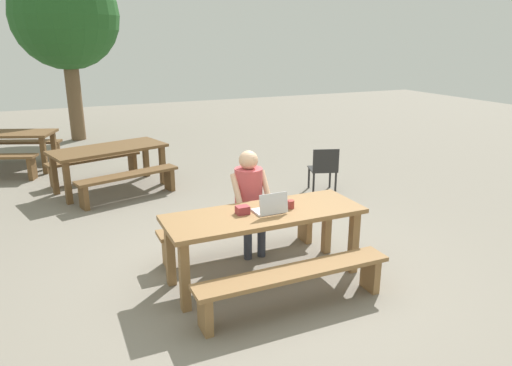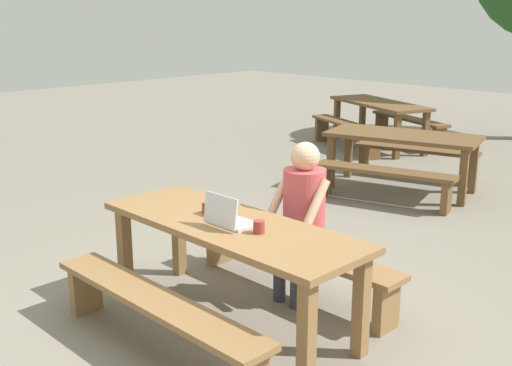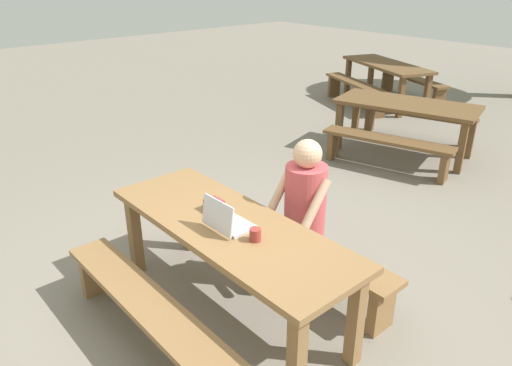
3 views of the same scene
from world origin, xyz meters
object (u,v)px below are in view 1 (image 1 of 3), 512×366
Objects in this scene: coffee_mug at (291,204)px; picnic_table_front at (264,222)px; picnic_table_rear at (109,153)px; picnic_table_mid at (0,138)px; small_pouch at (243,210)px; person_seated at (250,195)px; plastic_chair at (324,169)px; laptop at (270,208)px; tree_left at (65,17)px.

picnic_table_front is at bearing 177.30° from coffee_mug.
picnic_table_mid is at bearing 114.59° from picnic_table_rear.
picnic_table_mid is at bearing 113.56° from small_pouch.
person_seated is 1.63× the size of plastic_chair.
coffee_mug is (0.31, -0.01, 0.16)m from picnic_table_front.
laptop is 2.41× the size of small_pouch.
picnic_table_mid is 2.77m from picnic_table_rear.
coffee_mug is at bearing -41.07° from picnic_table_mid.
small_pouch is at bearing -93.66° from picnic_table_rear.
plastic_chair is 0.36× the size of picnic_table_mid.
small_pouch is at bearing 173.98° from coffee_mug.
small_pouch is 0.06× the size of picnic_table_mid.
picnic_table_front is 0.29m from small_pouch.
picnic_table_mid is (-3.19, 6.14, -0.16)m from coffee_mug.
tree_left is (1.60, 2.60, 2.37)m from picnic_table_mid.
picnic_table_front reaches higher than picnic_table_mid.
tree_left is at bearing 99.81° from person_seated.
plastic_chair is 0.39× the size of picnic_table_rear.
person_seated is (0.11, 0.66, 0.09)m from picnic_table_front.
person_seated is at bearing -86.13° from picnic_table_rear.
laptop is at bearing -52.89° from picnic_table_front.
tree_left is (-1.40, 8.07, 2.28)m from person_seated.
picnic_table_front is 23.86× the size of coffee_mug.
coffee_mug reaches higher than picnic_table_rear.
laptop reaches higher than plastic_chair.
person_seated is 0.30× the size of tree_left.
tree_left is (-1.59, 8.74, 2.21)m from coffee_mug.
plastic_chair is at bearing 50.97° from coffee_mug.
plastic_chair is (2.43, 2.27, -0.40)m from small_pouch.
tree_left is (-3.48, 6.41, 2.60)m from plastic_chair.
coffee_mug reaches higher than plastic_chair.
picnic_table_front is at bearing -53.58° from laptop.
picnic_table_front is 1.67× the size of person_seated.
coffee_mug is 0.11× the size of plastic_chair.
picnic_table_rear is at bearing 105.20° from picnic_table_front.
laptop reaches higher than small_pouch.
coffee_mug is at bearing 69.28° from plastic_chair.
plastic_chair reaches higher than picnic_table_rear.
picnic_table_front is 4.16m from picnic_table_rear.
picnic_table_mid is at bearing 117.48° from coffee_mug.
tree_left is at bearing 98.38° from picnic_table_front.
coffee_mug is 0.02× the size of tree_left.
small_pouch is at bearing 169.71° from picnic_table_front.
person_seated is (-0.20, 0.67, -0.07)m from coffee_mug.
coffee_mug reaches higher than small_pouch.
coffee_mug is 0.07× the size of person_seated.
small_pouch is at bearing -44.98° from picnic_table_mid.
plastic_chair is at bearing -43.15° from picnic_table_rear.
tree_left is at bearing 76.53° from picnic_table_rear.
person_seated is 0.59× the size of picnic_table_mid.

